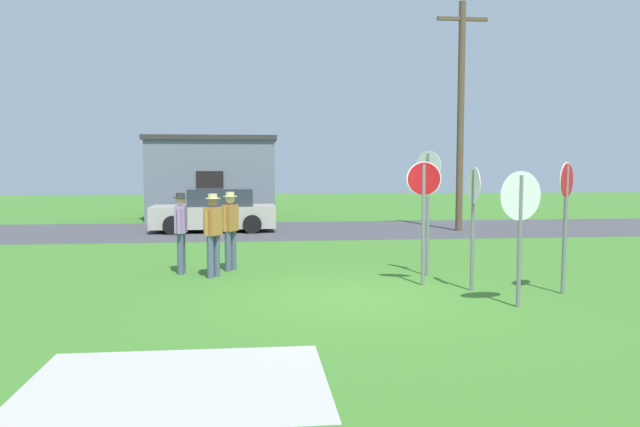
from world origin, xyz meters
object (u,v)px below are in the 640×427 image
object	(u,v)px
stop_sign_leaning_right	(566,206)
stop_sign_rear_left	(520,214)
stop_sign_nearest	(428,193)
person_near_signs	(213,230)
parked_car_on_street	(215,212)
person_in_teal	(181,228)
utility_pole	(461,112)
stop_sign_rear_right	(424,203)
stop_sign_far_back	(473,207)
person_holding_notes	(230,226)

from	to	relation	value
stop_sign_leaning_right	stop_sign_rear_left	world-z (taller)	stop_sign_leaning_right
stop_sign_nearest	person_near_signs	xyz separation A→B (m)	(-4.47, 0.27, -0.76)
parked_car_on_street	person_near_signs	size ratio (longest dim) A/B	2.50
stop_sign_nearest	person_in_teal	distance (m)	5.30
person_in_teal	stop_sign_nearest	bearing A→B (deg)	-8.76
utility_pole	stop_sign_rear_right	world-z (taller)	utility_pole
utility_pole	stop_sign_rear_left	distance (m)	12.17
stop_sign_rear_right	stop_sign_nearest	world-z (taller)	stop_sign_nearest
utility_pole	stop_sign_far_back	xyz separation A→B (m)	(-3.24, -10.15, -2.64)
stop_sign_rear_left	person_near_signs	world-z (taller)	stop_sign_rear_left
utility_pole	stop_sign_rear_left	size ratio (longest dim) A/B	3.59
utility_pole	parked_car_on_street	xyz separation A→B (m)	(-8.62, 0.76, -3.50)
stop_sign_far_back	stop_sign_leaning_right	bearing A→B (deg)	-16.12
stop_sign_rear_left	person_in_teal	size ratio (longest dim) A/B	1.28
utility_pole	stop_sign_rear_right	bearing A→B (deg)	-112.76
stop_sign_far_back	stop_sign_nearest	bearing A→B (deg)	103.61
person_holding_notes	stop_sign_leaning_right	bearing A→B (deg)	-27.25
stop_sign_far_back	stop_sign_rear_left	size ratio (longest dim) A/B	1.03
stop_sign_leaning_right	stop_sign_nearest	world-z (taller)	stop_sign_nearest
stop_sign_rear_right	stop_sign_far_back	xyz separation A→B (m)	(0.77, -0.59, -0.06)
person_near_signs	person_in_teal	bearing A→B (deg)	143.74
parked_car_on_street	stop_sign_far_back	size ratio (longest dim) A/B	1.89
stop_sign_rear_right	person_holding_notes	xyz separation A→B (m)	(-3.77, 2.09, -0.62)
stop_sign_leaning_right	stop_sign_nearest	bearing A→B (deg)	133.39
stop_sign_leaning_right	person_near_signs	world-z (taller)	stop_sign_leaning_right
stop_sign_nearest	person_holding_notes	world-z (taller)	stop_sign_nearest
stop_sign_leaning_right	stop_sign_rear_right	bearing A→B (deg)	155.77
stop_sign_rear_left	person_holding_notes	distance (m)	6.31
stop_sign_leaning_right	person_near_signs	size ratio (longest dim) A/B	1.37
parked_car_on_street	stop_sign_leaning_right	world-z (taller)	stop_sign_leaning_right
utility_pole	parked_car_on_street	world-z (taller)	utility_pole
person_holding_notes	person_in_teal	xyz separation A→B (m)	(-1.03, -0.29, 0.00)
stop_sign_nearest	stop_sign_leaning_right	bearing A→B (deg)	-46.61
stop_sign_rear_right	stop_sign_rear_left	xyz separation A→B (m)	(1.05, -1.95, -0.08)
stop_sign_nearest	stop_sign_rear_left	size ratio (longest dim) A/B	1.18
stop_sign_far_back	person_in_teal	bearing A→B (deg)	156.70
stop_sign_leaning_right	person_in_teal	distance (m)	7.69
parked_car_on_street	stop_sign_rear_right	world-z (taller)	stop_sign_rear_right
person_holding_notes	person_in_teal	size ratio (longest dim) A/B	1.00
person_holding_notes	person_in_teal	world-z (taller)	same
person_in_teal	stop_sign_rear_right	bearing A→B (deg)	-20.59
stop_sign_nearest	person_holding_notes	distance (m)	4.35
stop_sign_far_back	stop_sign_rear_right	bearing A→B (deg)	142.23
utility_pole	person_near_signs	bearing A→B (deg)	-134.37
stop_sign_rear_left	person_near_signs	distance (m)	6.09
parked_car_on_street	person_holding_notes	bearing A→B (deg)	-84.11
utility_pole	person_holding_notes	bearing A→B (deg)	-136.16
stop_sign_leaning_right	person_holding_notes	world-z (taller)	stop_sign_leaning_right
person_holding_notes	parked_car_on_street	bearing A→B (deg)	95.89
stop_sign_rear_right	person_holding_notes	world-z (taller)	stop_sign_rear_right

